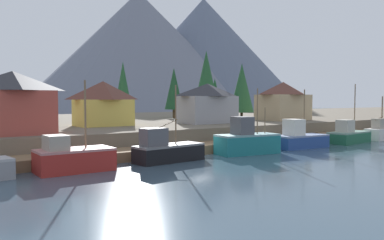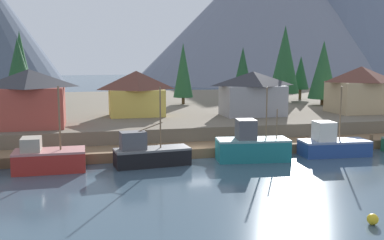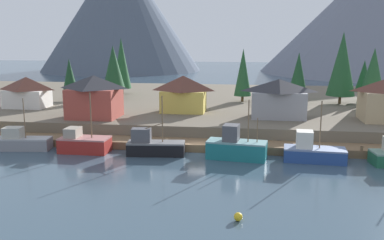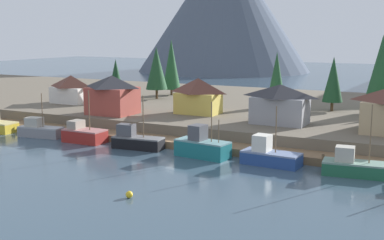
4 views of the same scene
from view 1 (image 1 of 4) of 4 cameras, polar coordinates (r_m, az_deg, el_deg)
The scene contains 20 objects.
ground_plane at distance 60.99m, azimuth -10.02°, elevation -3.25°, with size 400.00×400.00×1.00m, color #384C5B.
dock at distance 45.29m, azimuth -0.33°, elevation -4.10°, with size 80.00×4.00×1.60m.
shoreline_bank at distance 71.85m, azimuth -14.08°, elevation -0.95°, with size 400.00×56.00×2.50m, color #665B4C.
mountain_central_peak at distance 203.40m, azimuth -7.53°, elevation 9.55°, with size 116.81×116.81×58.63m, color slate.
mountain_east_peak at distance 220.76m, azimuth 1.64°, elevation 9.22°, with size 110.02×110.02×59.93m, color slate.
fishing_boat_red at distance 35.39m, azimuth -16.51°, elevation -5.17°, with size 6.26×3.14×7.69m.
fishing_boat_black at distance 39.21m, azimuth -3.60°, elevation -4.29°, with size 7.32×3.21×7.47m.
fishing_boat_teal at distance 45.16m, azimuth 7.73°, elevation -3.00°, with size 7.40×3.71×7.28m.
fishing_boat_blue at distance 51.84m, azimuth 14.96°, elevation -2.56°, with size 7.28×3.35×7.27m.
fishing_boat_green at distance 59.68m, azimuth 21.26°, elevation -2.04°, with size 7.38×3.65×8.17m.
fishing_boat_white at distance 66.96m, azimuth 25.06°, elevation -1.58°, with size 6.69×3.15×6.47m.
house_red at distance 44.81m, azimuth -23.98°, elevation 2.33°, with size 7.64×6.36×6.43m.
house_tan at distance 70.27m, azimuth 12.75°, elevation 2.69°, with size 8.28×6.25×6.45m.
house_grey at distance 59.85m, azimuth 2.20°, elevation 2.43°, with size 8.39×5.17×5.86m.
house_yellow at distance 55.00m, azimuth -12.43°, elevation 2.36°, with size 7.41×4.75×5.95m.
conifer_near_right at distance 77.89m, azimuth 7.05°, elevation 4.53°, with size 4.66×4.66×10.37m.
conifer_mid_left at distance 70.96m, azimuth -9.72°, elevation 4.56°, with size 3.27×3.27×10.04m.
conifer_back_right at distance 80.11m, azimuth 2.03°, elevation 5.67°, with size 5.13×5.13×13.11m.
conifer_centre at distance 85.52m, azimuth 3.24°, elevation 3.86°, with size 3.07×3.07×7.91m.
conifer_far_left at distance 75.53m, azimuth -2.57°, elevation 4.45°, with size 3.46×3.46×9.40m.
Camera 1 is at (-25.57, -34.97, 6.12)m, focal length 37.74 mm.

